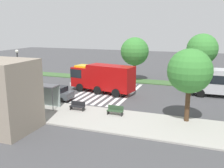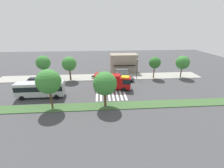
% 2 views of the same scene
% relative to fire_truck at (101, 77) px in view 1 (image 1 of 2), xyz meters
% --- Properties ---
extents(ground_plane, '(120.00, 120.00, 0.00)m').
position_rel_fire_truck_xyz_m(ground_plane, '(-2.82, -0.26, -2.05)').
color(ground_plane, '#424244').
extents(sidewalk, '(60.00, 5.92, 0.14)m').
position_rel_fire_truck_xyz_m(sidewalk, '(-2.82, 9.39, -1.98)').
color(sidewalk, '#9E9B93').
rests_on(sidewalk, ground_plane).
extents(median_strip, '(60.00, 3.00, 0.14)m').
position_rel_fire_truck_xyz_m(median_strip, '(-2.82, -8.44, -1.98)').
color(median_strip, '#3D6033').
rests_on(median_strip, ground_plane).
extents(crosswalk, '(6.75, 12.03, 0.01)m').
position_rel_fire_truck_xyz_m(crosswalk, '(-0.79, -0.26, -2.05)').
color(crosswalk, silver).
rests_on(crosswalk, ground_plane).
extents(fire_truck, '(9.27, 4.13, 3.72)m').
position_rel_fire_truck_xyz_m(fire_truck, '(0.00, 0.00, 0.00)').
color(fire_truck, '#A50C0C').
rests_on(fire_truck, ground_plane).
extents(parked_car_mid, '(4.54, 2.07, 1.69)m').
position_rel_fire_truck_xyz_m(parked_car_mid, '(3.85, 5.23, -1.18)').
color(parked_car_mid, '#474C51').
rests_on(parked_car_mid, ground_plane).
extents(bus_stop_shelter, '(3.50, 1.40, 2.46)m').
position_rel_fire_truck_xyz_m(bus_stop_shelter, '(3.26, 8.17, -0.17)').
color(bus_stop_shelter, '#4C4C51').
rests_on(bus_stop_shelter, sidewalk).
extents(bench_near_shelter, '(1.60, 0.50, 0.90)m').
position_rel_fire_truck_xyz_m(bench_near_shelter, '(-0.74, 8.13, -1.46)').
color(bench_near_shelter, black).
rests_on(bench_near_shelter, sidewalk).
extents(bench_west_of_shelter, '(1.60, 0.50, 0.90)m').
position_rel_fire_truck_xyz_m(bench_west_of_shelter, '(-4.88, 8.13, -1.46)').
color(bench_west_of_shelter, '#2D472D').
rests_on(bench_west_of_shelter, sidewalk).
extents(street_lamp, '(0.36, 0.36, 5.89)m').
position_rel_fire_truck_xyz_m(street_lamp, '(7.40, 7.03, 1.58)').
color(street_lamp, '#2D2D30').
rests_on(street_lamp, sidewalk).
extents(sidewalk_tree_west, '(3.95, 3.95, 6.63)m').
position_rel_fire_truck_xyz_m(sidewalk_tree_west, '(-11.57, 7.43, 2.71)').
color(sidewalk_tree_west, '#47301E').
rests_on(sidewalk_tree_west, sidewalk).
extents(median_tree_far_west, '(4.42, 4.42, 7.51)m').
position_rel_fire_truck_xyz_m(median_tree_far_west, '(-12.26, -8.44, 3.37)').
color(median_tree_far_west, '#513823').
rests_on(median_tree_far_west, median_strip).
extents(median_tree_west, '(4.42, 4.42, 6.84)m').
position_rel_fire_truck_xyz_m(median_tree_west, '(-2.25, -8.44, 2.69)').
color(median_tree_west, '#513823').
rests_on(median_tree_west, median_strip).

